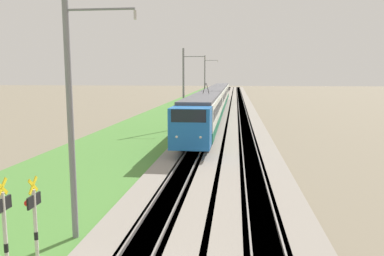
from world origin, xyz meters
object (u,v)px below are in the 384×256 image
(passenger_train, at_px, (215,99))
(crossing_signal_aux, at_px, (34,216))
(catenary_mast_mid, at_px, (184,88))
(catenary_mast_far, at_px, (205,81))
(catenary_mast_near, at_px, (72,113))
(crossing_signal_near, at_px, (4,224))

(passenger_train, xyz_separation_m, crossing_signal_aux, (-46.44, 2.90, -0.60))
(catenary_mast_mid, bearing_deg, passenger_train, -9.71)
(passenger_train, distance_m, catenary_mast_far, 13.77)
(catenary_mast_mid, bearing_deg, catenary_mast_far, 0.01)
(crossing_signal_aux, bearing_deg, catenary_mast_far, -90.25)
(catenary_mast_mid, relative_size, catenary_mast_far, 0.93)
(passenger_train, height_order, catenary_mast_near, catenary_mast_near)
(crossing_signal_near, distance_m, catenary_mast_far, 60.85)
(catenary_mast_near, relative_size, catenary_mast_far, 0.95)
(passenger_train, xyz_separation_m, catenary_mast_near, (-44.13, 2.64, 2.26))
(catenary_mast_far, bearing_deg, crossing_signal_aux, 179.75)
(crossing_signal_near, bearing_deg, passenger_train, -93.83)
(catenary_mast_mid, xyz_separation_m, catenary_mast_far, (28.71, 0.00, 0.34))
(crossing_signal_aux, height_order, catenary_mast_far, catenary_mast_far)
(passenger_train, distance_m, catenary_mast_near, 44.27)
(passenger_train, bearing_deg, catenary_mast_mid, -9.71)
(catenary_mast_near, xyz_separation_m, catenary_mast_mid, (28.71, -0.00, -0.09))
(passenger_train, height_order, catenary_mast_far, catenary_mast_far)
(catenary_mast_near, bearing_deg, passenger_train, -3.42)
(passenger_train, relative_size, crossing_signal_aux, 21.42)
(catenary_mast_near, height_order, catenary_mast_far, catenary_mast_far)
(crossing_signal_near, distance_m, catenary_mast_near, 4.34)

